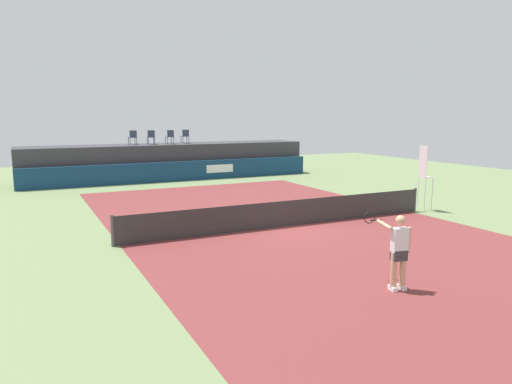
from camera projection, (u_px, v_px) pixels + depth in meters
The scene contains 14 objects.
ground_plane at pixel (251, 212), 20.14m from camera, with size 48.00×48.00×0.00m, color #6B7F51.
court_inner at pixel (287, 226), 17.48m from camera, with size 12.00×22.00×0.00m, color maroon.
sponsor_wall at pixel (177, 171), 29.34m from camera, with size 18.00×0.22×1.20m.
spectator_platform at pixel (169, 161), 30.85m from camera, with size 18.00×2.80×2.20m, color #38383D.
spectator_chair_far_left at pixel (133, 137), 29.51m from camera, with size 0.46×0.46×0.89m.
spectator_chair_left at pixel (151, 137), 29.83m from camera, with size 0.48×0.48×0.89m.
spectator_chair_center at pixel (170, 136), 30.29m from camera, with size 0.48×0.48×0.89m.
spectator_chair_right at pixel (185, 136), 31.17m from camera, with size 0.44×0.44×0.89m.
umpire_chair at pixel (424, 173), 20.13m from camera, with size 0.45×0.45×2.76m.
tennis_net at pixel (287, 213), 17.40m from camera, with size 12.40×0.02×0.95m, color #2D2D2D.
net_post_near at pixel (112, 231), 14.69m from camera, with size 0.10×0.10×1.00m, color #4C4C51.
net_post_far at pixel (415, 200), 20.11m from camera, with size 0.10×0.10×1.00m, color #4C4C51.
tennis_player at pixel (398, 250), 10.98m from camera, with size 0.57×1.21×1.77m.
tennis_ball at pixel (144, 191), 25.45m from camera, with size 0.07×0.07×0.07m, color #D8EA33.
Camera 1 is at (-8.58, -14.79, 4.01)m, focal length 33.57 mm.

